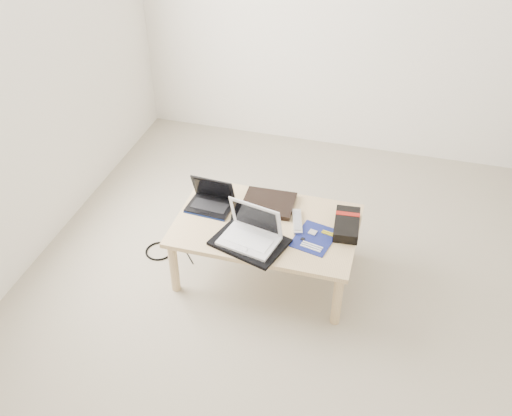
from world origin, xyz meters
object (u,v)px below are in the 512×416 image
(white_laptop, at_px, (251,233))
(netbook, at_px, (211,201))
(coffee_table, at_px, (266,230))
(gpu_box, at_px, (347,224))

(white_laptop, bearing_deg, netbook, 142.38)
(coffee_table, xyz_separation_m, gpu_box, (0.47, 0.08, 0.08))
(coffee_table, height_order, netbook, netbook)
(netbook, bearing_deg, gpu_box, 0.61)
(netbook, relative_size, gpu_box, 0.96)
(netbook, distance_m, white_laptop, 0.43)
(netbook, height_order, gpu_box, netbook)
(white_laptop, bearing_deg, coffee_table, 76.86)
(netbook, distance_m, gpu_box, 0.85)
(netbook, xyz_separation_m, gpu_box, (0.85, 0.01, -0.01))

